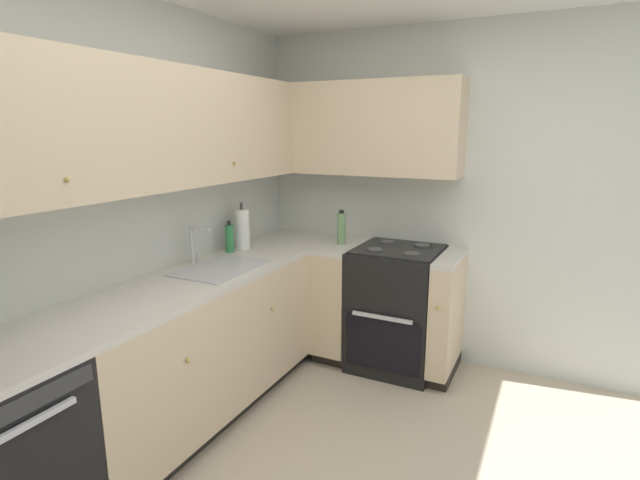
% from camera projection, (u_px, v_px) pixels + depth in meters
% --- Properties ---
extents(wall_back, '(4.02, 0.05, 2.53)m').
position_uv_depth(wall_back, '(84.00, 229.00, 2.59)').
color(wall_back, silver).
rests_on(wall_back, ground_plane).
extents(wall_right, '(0.05, 3.47, 2.53)m').
position_uv_depth(wall_right, '(477.00, 202.00, 3.59)').
color(wall_right, silver).
rests_on(wall_right, ground_plane).
extents(lower_cabinets_back, '(1.85, 0.62, 0.88)m').
position_uv_depth(lower_cabinets_back, '(195.00, 351.00, 3.01)').
color(lower_cabinets_back, beige).
rests_on(lower_cabinets_back, ground_plane).
extents(countertop_back, '(3.05, 0.60, 0.03)m').
position_uv_depth(countertop_back, '(191.00, 281.00, 2.91)').
color(countertop_back, beige).
rests_on(countertop_back, lower_cabinets_back).
extents(lower_cabinets_right, '(0.62, 1.05, 0.88)m').
position_uv_depth(lower_cabinets_right, '(376.00, 307.00, 3.77)').
color(lower_cabinets_right, beige).
rests_on(lower_cabinets_right, ground_plane).
extents(countertop_right, '(0.60, 1.05, 0.03)m').
position_uv_depth(countertop_right, '(377.00, 250.00, 3.67)').
color(countertop_right, beige).
rests_on(countertop_right, lower_cabinets_right).
extents(oven_range, '(0.68, 0.62, 1.07)m').
position_uv_depth(oven_range, '(397.00, 307.00, 3.71)').
color(oven_range, black).
rests_on(oven_range, ground_plane).
extents(upper_cabinets_back, '(2.73, 0.34, 0.68)m').
position_uv_depth(upper_cabinets_back, '(141.00, 128.00, 2.64)').
color(upper_cabinets_back, beige).
extents(upper_cabinets_right, '(0.32, 1.58, 0.68)m').
position_uv_depth(upper_cabinets_right, '(356.00, 129.00, 3.70)').
color(upper_cabinets_right, beige).
extents(sink, '(0.60, 0.40, 0.10)m').
position_uv_depth(sink, '(222.00, 274.00, 3.13)').
color(sink, '#B7B7BC').
rests_on(sink, countertop_back).
extents(faucet, '(0.07, 0.16, 0.25)m').
position_uv_depth(faucet, '(195.00, 242.00, 3.18)').
color(faucet, silver).
rests_on(faucet, countertop_back).
extents(soap_bottle, '(0.06, 0.06, 0.23)m').
position_uv_depth(soap_bottle, '(230.00, 238.00, 3.52)').
color(soap_bottle, '#338C4C').
rests_on(soap_bottle, countertop_back).
extents(paper_towel_roll, '(0.11, 0.11, 0.36)m').
position_uv_depth(paper_towel_roll, '(242.00, 229.00, 3.61)').
color(paper_towel_roll, white).
rests_on(paper_towel_roll, countertop_back).
extents(oil_bottle, '(0.07, 0.07, 0.27)m').
position_uv_depth(oil_bottle, '(341.00, 228.00, 3.76)').
color(oil_bottle, '#729E66').
rests_on(oil_bottle, countertop_right).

